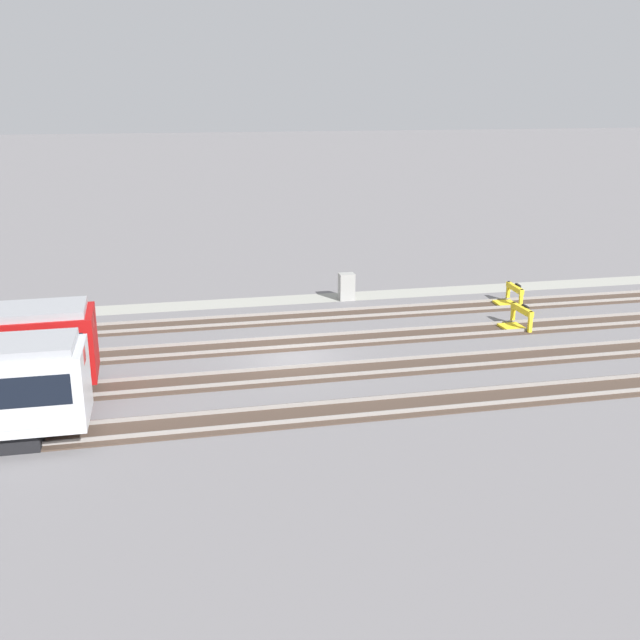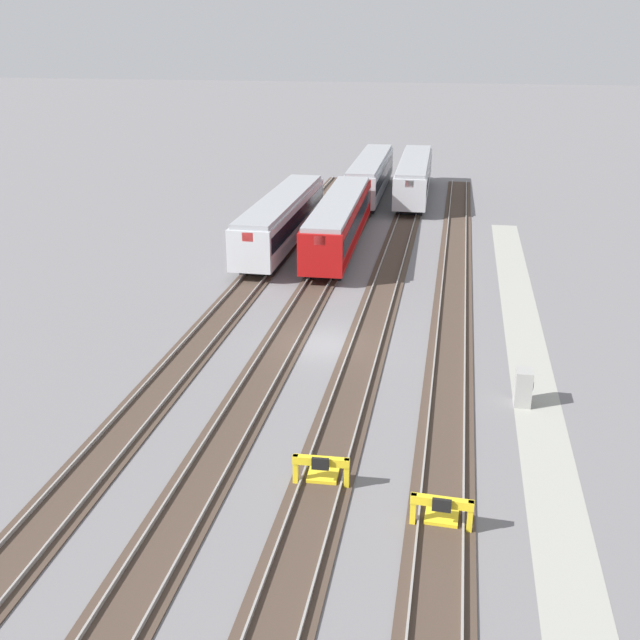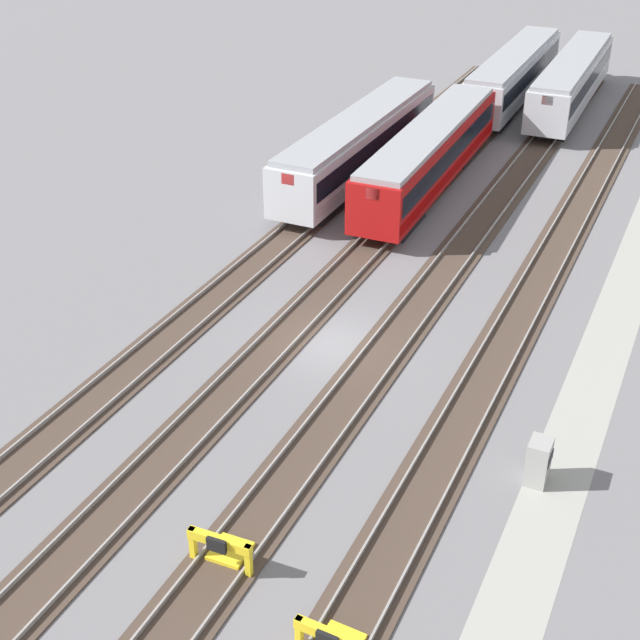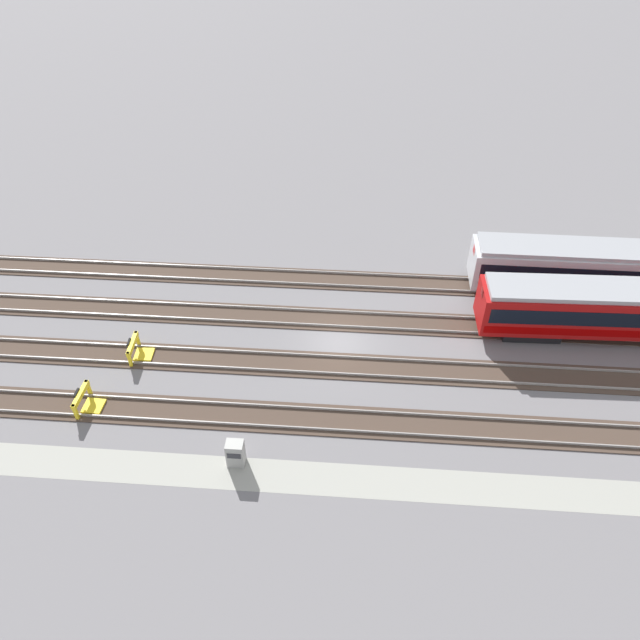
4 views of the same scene
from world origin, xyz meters
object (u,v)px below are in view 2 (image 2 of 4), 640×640
at_px(subway_car_front_row_leftmost, 414,176).
at_px(electrical_cabinet, 523,387).
at_px(subway_car_front_row_centre, 339,222).
at_px(subway_car_front_row_right_inner, 370,175).
at_px(bumper_stop_nearest_track, 442,510).
at_px(bumper_stop_near_inner_track, 322,469).
at_px(subway_car_front_row_left_inner, 282,219).

xyz_separation_m(subway_car_front_row_leftmost, electrical_cabinet, (-41.19, -7.37, -1.24)).
xyz_separation_m(subway_car_front_row_leftmost, subway_car_front_row_centre, (-18.73, 4.13, 0.00)).
xyz_separation_m(subway_car_front_row_leftmost, subway_car_front_row_right_inner, (-0.10, 4.12, 0.00)).
bearing_deg(electrical_cabinet, subway_car_front_row_centre, 27.11).
bearing_deg(bumper_stop_nearest_track, electrical_cabinet, -19.09).
distance_m(bumper_stop_nearest_track, bumper_stop_near_inner_track, 4.55).
bearing_deg(subway_car_front_row_right_inner, bumper_stop_near_inner_track, -175.11).
bearing_deg(subway_car_front_row_leftmost, bumper_stop_near_inner_track, -179.97).
bearing_deg(subway_car_front_row_right_inner, bumper_stop_nearest_track, -170.51).
distance_m(bumper_stop_near_inner_track, electrical_cabinet, 10.39).
relative_size(subway_car_front_row_leftmost, electrical_cabinet, 11.28).
distance_m(subway_car_front_row_left_inner, subway_car_front_row_centre, 4.24).
bearing_deg(subway_car_front_row_centre, bumper_stop_near_inner_track, -172.07).
xyz_separation_m(subway_car_front_row_centre, bumper_stop_nearest_track, (-31.46, -8.38, -1.53)).
bearing_deg(subway_car_front_row_left_inner, bumper_stop_nearest_track, -158.14).
relative_size(bumper_stop_near_inner_track, electrical_cabinet, 1.25).
relative_size(bumper_stop_nearest_track, electrical_cabinet, 1.26).
bearing_deg(bumper_stop_nearest_track, subway_car_front_row_right_inner, 9.49).
distance_m(subway_car_front_row_right_inner, bumper_stop_nearest_track, 50.81).
relative_size(subway_car_front_row_left_inner, subway_car_front_row_right_inner, 1.00).
bearing_deg(subway_car_front_row_right_inner, electrical_cabinet, -164.38).
bearing_deg(bumper_stop_nearest_track, subway_car_front_row_centre, 14.91).
height_order(subway_car_front_row_centre, electrical_cabinet, subway_car_front_row_centre).
xyz_separation_m(subway_car_front_row_left_inner, subway_car_front_row_right_inner, (18.62, -4.25, 0.00)).
height_order(subway_car_front_row_leftmost, bumper_stop_nearest_track, subway_car_front_row_leftmost).
height_order(bumper_stop_nearest_track, electrical_cabinet, electrical_cabinet).
bearing_deg(subway_car_front_row_centre, subway_car_front_row_leftmost, -12.43).
bearing_deg(subway_car_front_row_right_inner, subway_car_front_row_centre, 179.98).
distance_m(subway_car_front_row_right_inner, bumper_stop_near_inner_track, 48.62).
bearing_deg(subway_car_front_row_left_inner, subway_car_front_row_leftmost, -24.08).
bearing_deg(subway_car_front_row_left_inner, subway_car_front_row_right_inner, -12.85).
height_order(subway_car_front_row_centre, bumper_stop_near_inner_track, subway_car_front_row_centre).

